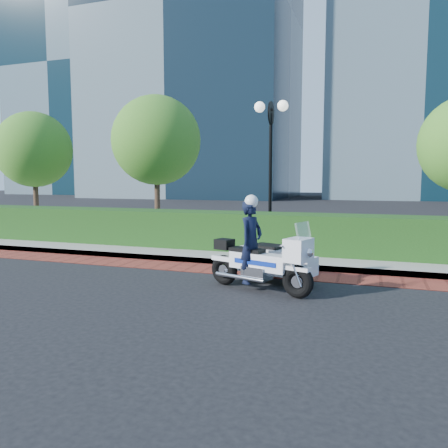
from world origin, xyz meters
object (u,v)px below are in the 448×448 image
(tree_b, at_px, (156,141))
(lamppost, at_px, (271,149))
(police_motorcycle, at_px, (264,256))
(tree_a, at_px, (34,150))

(tree_b, bearing_deg, lamppost, -16.11)
(tree_b, distance_m, police_motorcycle, 8.81)
(tree_b, height_order, police_motorcycle, tree_b)
(lamppost, relative_size, tree_a, 0.92)
(tree_a, bearing_deg, lamppost, -7.41)
(police_motorcycle, bearing_deg, tree_a, 169.01)
(tree_b, bearing_deg, tree_a, 180.00)
(lamppost, bearing_deg, police_motorcycle, -78.14)
(lamppost, height_order, police_motorcycle, lamppost)
(tree_a, xyz_separation_m, tree_b, (5.50, 0.00, 0.21))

